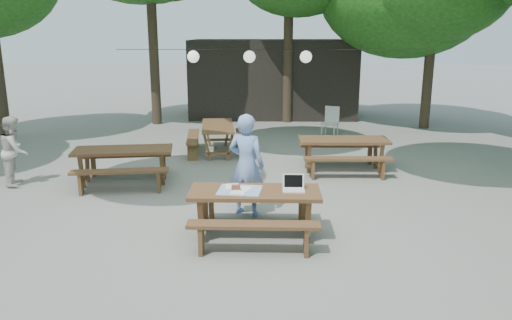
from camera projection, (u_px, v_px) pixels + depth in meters
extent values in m
plane|color=slate|center=(248.00, 210.00, 8.93)|extent=(80.00, 80.00, 0.00)
cube|color=black|center=(273.00, 78.00, 18.73)|extent=(6.00, 3.00, 2.80)
cube|color=#4D291B|center=(255.00, 192.00, 7.61)|extent=(2.00, 0.80, 0.06)
cube|color=#4D291B|center=(253.00, 225.00, 7.05)|extent=(1.90, 0.28, 0.05)
cube|color=#4D291B|center=(256.00, 196.00, 8.31)|extent=(1.90, 0.28, 0.05)
cube|color=#4D291B|center=(255.00, 215.00, 7.71)|extent=(1.70, 0.70, 0.69)
cube|color=#4D291B|center=(123.00, 150.00, 10.31)|extent=(2.10, 1.09, 0.06)
cube|color=#4D291B|center=(119.00, 171.00, 9.75)|extent=(1.92, 0.56, 0.05)
cube|color=#4D291B|center=(128.00, 155.00, 11.00)|extent=(1.92, 0.56, 0.05)
cube|color=#4D291B|center=(124.00, 168.00, 10.40)|extent=(1.79, 0.94, 0.69)
cube|color=#4D291B|center=(344.00, 140.00, 11.26)|extent=(2.01, 0.83, 0.06)
cube|color=#4D291B|center=(348.00, 159.00, 10.70)|extent=(1.90, 0.31, 0.05)
cube|color=#4D291B|center=(339.00, 145.00, 11.96)|extent=(1.90, 0.31, 0.05)
cube|color=#4D291B|center=(343.00, 156.00, 11.35)|extent=(1.71, 0.73, 0.69)
cube|color=#4D291B|center=(218.00, 126.00, 12.94)|extent=(1.03, 2.08, 0.06)
cube|color=#4D291B|center=(243.00, 136.00, 13.06)|extent=(0.50, 1.92, 0.05)
cube|color=#4D291B|center=(193.00, 137.00, 12.95)|extent=(0.50, 1.92, 0.05)
cube|color=#4D291B|center=(218.00, 140.00, 13.03)|extent=(0.90, 1.77, 0.69)
imported|color=#7A9BDF|center=(246.00, 165.00, 8.54)|extent=(0.76, 0.64, 1.77)
imported|color=beige|center=(15.00, 151.00, 10.27)|extent=(0.71, 0.82, 1.44)
cube|color=silver|center=(330.00, 124.00, 15.04)|extent=(0.58, 0.58, 0.04)
cube|color=silver|center=(332.00, 114.00, 15.15)|extent=(0.42, 0.21, 0.48)
cube|color=silver|center=(330.00, 130.00, 15.09)|extent=(0.55, 0.55, 0.38)
cube|color=white|center=(294.00, 190.00, 7.58)|extent=(0.33, 0.23, 0.02)
cube|color=white|center=(293.00, 181.00, 7.67)|extent=(0.33, 0.06, 0.23)
cube|color=black|center=(293.00, 181.00, 7.66)|extent=(0.28, 0.05, 0.19)
cube|color=#396FC2|center=(240.00, 190.00, 7.61)|extent=(0.70, 0.61, 0.01)
cube|color=white|center=(238.00, 191.00, 7.55)|extent=(0.23, 0.31, 0.00)
cube|color=white|center=(243.00, 189.00, 7.64)|extent=(0.31, 0.36, 0.00)
cube|color=white|center=(232.00, 186.00, 7.77)|extent=(0.26, 0.33, 0.00)
cube|color=brown|center=(236.00, 187.00, 7.62)|extent=(0.13, 0.09, 0.06)
cylinder|color=black|center=(274.00, 50.00, 14.07)|extent=(9.00, 0.02, 0.02)
sphere|color=white|center=(193.00, 57.00, 14.18)|extent=(0.34, 0.34, 0.34)
sphere|color=white|center=(249.00, 57.00, 14.14)|extent=(0.34, 0.34, 0.34)
sphere|color=white|center=(306.00, 57.00, 14.10)|extent=(0.34, 0.34, 0.34)
cylinder|color=#2D2319|center=(153.00, 45.00, 16.58)|extent=(0.32, 0.32, 5.32)
cylinder|color=#2D2319|center=(288.00, 56.00, 17.04)|extent=(0.32, 0.32, 4.58)
cylinder|color=#2D2319|center=(430.00, 58.00, 15.95)|extent=(0.32, 0.32, 4.56)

